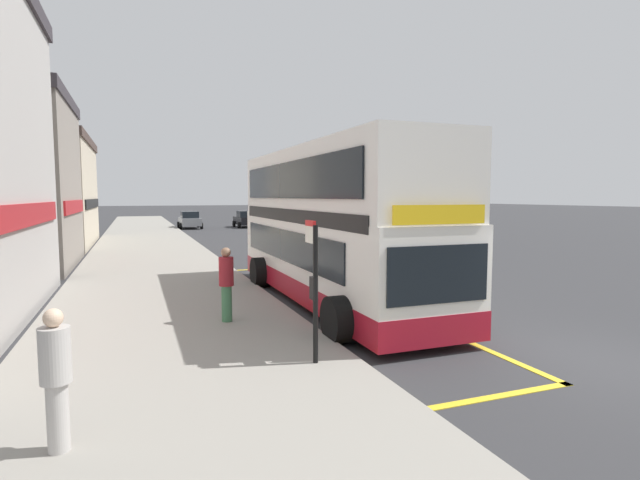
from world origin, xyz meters
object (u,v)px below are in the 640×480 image
object	(u,v)px
bus_stop_sign	(314,278)
parked_car_black_kerbside	(246,219)
parked_car_grey_far	(190,220)
double_decker_bus	(330,231)
pedestrian_further_back	(226,281)
pedestrian_waiting_near_sign	(56,374)

from	to	relation	value
bus_stop_sign	parked_car_black_kerbside	xyz separation A→B (m)	(7.38, 39.66, -0.83)
parked_car_grey_far	parked_car_black_kerbside	size ratio (longest dim) A/B	1.00
bus_stop_sign	parked_car_grey_far	xyz separation A→B (m)	(2.02, 39.88, -0.83)
double_decker_bus	pedestrian_further_back	size ratio (longest dim) A/B	6.22
double_decker_bus	bus_stop_sign	xyz separation A→B (m)	(-2.37, -5.10, -0.43)
parked_car_black_kerbside	pedestrian_further_back	bearing A→B (deg)	-101.20
parked_car_grey_far	parked_car_black_kerbside	distance (m)	5.36
double_decker_bus	pedestrian_waiting_near_sign	distance (m)	9.34
pedestrian_waiting_near_sign	pedestrian_further_back	world-z (taller)	pedestrian_further_back
pedestrian_further_back	bus_stop_sign	bearing A→B (deg)	-74.10
double_decker_bus	bus_stop_sign	size ratio (longest dim) A/B	4.34
parked_car_black_kerbside	pedestrian_further_back	distance (m)	37.28
double_decker_bus	bus_stop_sign	bearing A→B (deg)	-114.95
pedestrian_waiting_near_sign	pedestrian_further_back	bearing A→B (deg)	61.19
bus_stop_sign	parked_car_black_kerbside	size ratio (longest dim) A/B	0.59
parked_car_grey_far	pedestrian_further_back	xyz separation A→B (m)	(-2.97, -36.55, 0.29)
bus_stop_sign	pedestrian_further_back	xyz separation A→B (m)	(-0.95, 3.33, -0.54)
parked_car_grey_far	parked_car_black_kerbside	world-z (taller)	same
pedestrian_further_back	parked_car_black_kerbside	bearing A→B (deg)	77.09
parked_car_grey_far	bus_stop_sign	bearing A→B (deg)	-91.13
double_decker_bus	pedestrian_further_back	bearing A→B (deg)	-151.92
parked_car_grey_far	pedestrian_further_back	size ratio (longest dim) A/B	2.42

